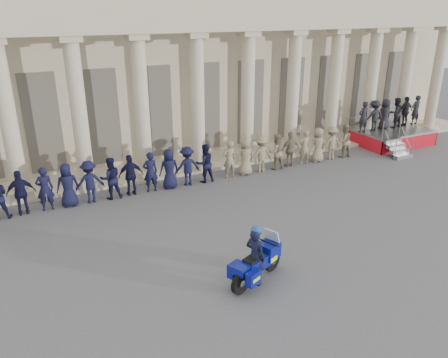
{
  "coord_description": "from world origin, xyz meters",
  "views": [
    {
      "loc": [
        -6.34,
        -10.18,
        7.27
      ],
      "look_at": [
        0.04,
        2.73,
        1.6
      ],
      "focal_mm": 35.0,
      "sensor_mm": 36.0,
      "label": 1
    }
  ],
  "objects": [
    {
      "name": "motorcycle",
      "position": [
        -0.83,
        -1.15,
        0.6
      ],
      "size": [
        2.02,
        1.27,
        1.38
      ],
      "rotation": [
        0.0,
        0.0,
        0.4
      ],
      "color": "black",
      "rests_on": "ground"
    },
    {
      "name": "ground",
      "position": [
        0.0,
        0.0,
        0.0
      ],
      "size": [
        90.0,
        90.0,
        0.0
      ],
      "primitive_type": "plane",
      "color": "#49494C",
      "rests_on": "ground"
    },
    {
      "name": "reviewing_stand",
      "position": [
        12.74,
        7.3,
        1.4
      ],
      "size": [
        4.62,
        4.0,
        2.54
      ],
      "color": "gray",
      "rests_on": "ground"
    },
    {
      "name": "rider",
      "position": [
        -0.94,
        -1.2,
        0.9
      ],
      "size": [
        0.62,
        0.74,
        1.8
      ],
      "rotation": [
        0.0,
        0.0,
        1.97
      ],
      "color": "black",
      "rests_on": "ground"
    },
    {
      "name": "officer_rank",
      "position": [
        -1.2,
        6.48,
        0.87
      ],
      "size": [
        21.11,
        0.66,
        1.74
      ],
      "color": "black",
      "rests_on": "ground"
    },
    {
      "name": "building",
      "position": [
        -0.0,
        14.74,
        4.52
      ],
      "size": [
        40.0,
        12.5,
        9.0
      ],
      "color": "tan",
      "rests_on": "ground"
    }
  ]
}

